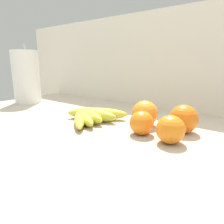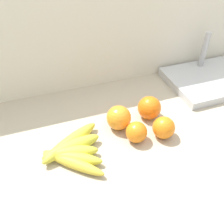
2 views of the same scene
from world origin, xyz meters
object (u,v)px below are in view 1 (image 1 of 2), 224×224
orange_right (184,119)px  orange_back_left (171,130)px  paper_towel_roll (26,77)px  orange_center (145,113)px  orange_front (142,123)px  banana_bunch (89,116)px

orange_right → orange_back_left: (0.00, -0.10, -0.00)m
orange_back_left → paper_towel_roll: size_ratio=0.25×
orange_center → paper_towel_roll: bearing=-178.4°
orange_front → paper_towel_roll: 0.70m
banana_bunch → orange_right: bearing=16.1°
banana_bunch → orange_back_left: 0.30m
orange_center → paper_towel_roll: 0.67m
orange_front → orange_back_left: 0.09m
orange_center → orange_back_left: 0.15m
orange_back_left → orange_center: bearing=144.5°
orange_right → orange_front: orange_right is taller
orange_right → orange_front: bearing=-134.4°
paper_towel_roll → orange_center: bearing=1.6°
orange_right → orange_center: same height
paper_towel_roll → orange_front: bearing=-4.7°
banana_bunch → paper_towel_roll: size_ratio=0.80×
orange_center → paper_towel_roll: (-0.66, -0.02, 0.09)m
banana_bunch → orange_back_left: size_ratio=3.18×
orange_center → orange_back_left: bearing=-35.5°
orange_back_left → paper_towel_roll: (-0.78, 0.07, 0.09)m
orange_front → paper_towel_roll: bearing=175.3°
orange_right → orange_back_left: orange_right is taller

